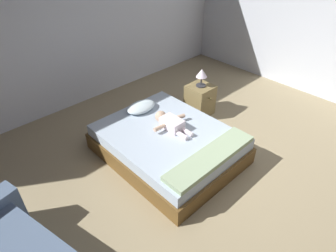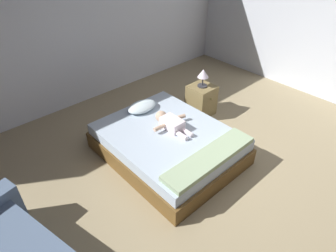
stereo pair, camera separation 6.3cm
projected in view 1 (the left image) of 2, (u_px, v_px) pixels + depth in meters
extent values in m
plane|color=#998865|center=(224.00, 179.00, 3.63)|extent=(8.00, 8.00, 0.00)
cube|color=silver|center=(83.00, 17.00, 4.56)|extent=(8.00, 0.12, 2.82)
cube|color=brown|center=(168.00, 148.00, 3.94)|extent=(1.46, 1.83, 0.24)
cube|color=#AFC1D3|center=(168.00, 137.00, 3.82)|extent=(1.40, 1.76, 0.15)
ellipsoid|color=silver|center=(141.00, 107.00, 4.18)|extent=(0.46, 0.30, 0.11)
cube|color=white|center=(172.00, 124.00, 3.81)|extent=(0.20, 0.30, 0.14)
sphere|color=tan|center=(161.00, 116.00, 3.94)|extent=(0.16, 0.16, 0.16)
cylinder|color=tan|center=(160.00, 128.00, 3.74)|extent=(0.18, 0.07, 0.06)
cylinder|color=tan|center=(179.00, 117.00, 3.94)|extent=(0.18, 0.10, 0.06)
cylinder|color=white|center=(182.00, 135.00, 3.67)|extent=(0.06, 0.18, 0.06)
cylinder|color=white|center=(187.00, 132.00, 3.73)|extent=(0.06, 0.18, 0.06)
cube|color=blue|center=(179.00, 120.00, 3.99)|extent=(0.06, 0.13, 0.01)
cube|color=white|center=(177.00, 117.00, 4.04)|extent=(0.02, 0.03, 0.01)
cube|color=olive|center=(200.00, 100.00, 4.73)|extent=(0.38, 0.38, 0.51)
sphere|color=tan|center=(210.00, 98.00, 4.54)|extent=(0.03, 0.03, 0.03)
cylinder|color=#333338|center=(201.00, 85.00, 4.57)|extent=(0.16, 0.16, 0.02)
cylinder|color=#333338|center=(201.00, 81.00, 4.53)|extent=(0.02, 0.02, 0.14)
cone|color=silver|center=(202.00, 73.00, 4.45)|extent=(0.17, 0.17, 0.13)
cube|color=#9CB38C|center=(211.00, 157.00, 3.33)|extent=(1.31, 0.31, 0.06)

